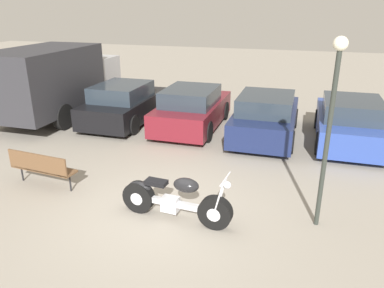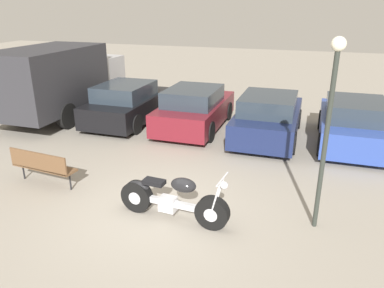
{
  "view_description": "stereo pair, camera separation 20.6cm",
  "coord_description": "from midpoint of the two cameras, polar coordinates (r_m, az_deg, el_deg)",
  "views": [
    {
      "loc": [
        2.62,
        -6.31,
        4.13
      ],
      "look_at": [
        0.12,
        1.96,
        0.85
      ],
      "focal_mm": 35.0,
      "sensor_mm": 36.0,
      "label": 1
    },
    {
      "loc": [
        2.82,
        -6.24,
        4.13
      ],
      "look_at": [
        0.12,
        1.96,
        0.85
      ],
      "focal_mm": 35.0,
      "sensor_mm": 36.0,
      "label": 2
    }
  ],
  "objects": [
    {
      "name": "parked_car_blue",
      "position": [
        12.41,
        23.76,
        2.86
      ],
      "size": [
        1.94,
        4.05,
        1.44
      ],
      "color": "#2D479E",
      "rests_on": "ground_plane"
    },
    {
      "name": "motorcycle",
      "position": [
        7.56,
        -2.26,
        -8.47
      ],
      "size": [
        2.35,
        0.66,
        1.11
      ],
      "color": "black",
      "rests_on": "ground_plane"
    },
    {
      "name": "ground_plane",
      "position": [
        7.99,
        -4.55,
        -10.41
      ],
      "size": [
        60.0,
        60.0,
        0.0
      ],
      "primitive_type": "plane",
      "color": "gray"
    },
    {
      "name": "parked_car_black",
      "position": [
        13.86,
        -9.29,
        6.1
      ],
      "size": [
        1.94,
        4.05,
        1.44
      ],
      "color": "black",
      "rests_on": "ground_plane"
    },
    {
      "name": "park_bench",
      "position": [
        9.47,
        -21.36,
        -2.96
      ],
      "size": [
        1.69,
        0.56,
        0.89
      ],
      "color": "brown",
      "rests_on": "ground_plane"
    },
    {
      "name": "parked_car_maroon",
      "position": [
        12.95,
        0.88,
        5.34
      ],
      "size": [
        1.94,
        4.05,
        1.44
      ],
      "color": "maroon",
      "rests_on": "ground_plane"
    },
    {
      "name": "delivery_truck",
      "position": [
        14.99,
        -19.21,
        9.41
      ],
      "size": [
        2.39,
        5.84,
        2.64
      ],
      "color": "#2D2D33",
      "rests_on": "ground_plane"
    },
    {
      "name": "lamp_post",
      "position": [
        7.04,
        21.04,
        4.86
      ],
      "size": [
        0.25,
        0.25,
        3.61
      ],
      "color": "#2D332D",
      "rests_on": "ground_plane"
    },
    {
      "name": "parked_car_navy",
      "position": [
        12.26,
        11.99,
        3.98
      ],
      "size": [
        1.94,
        4.05,
        1.44
      ],
      "color": "#19234C",
      "rests_on": "ground_plane"
    }
  ]
}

